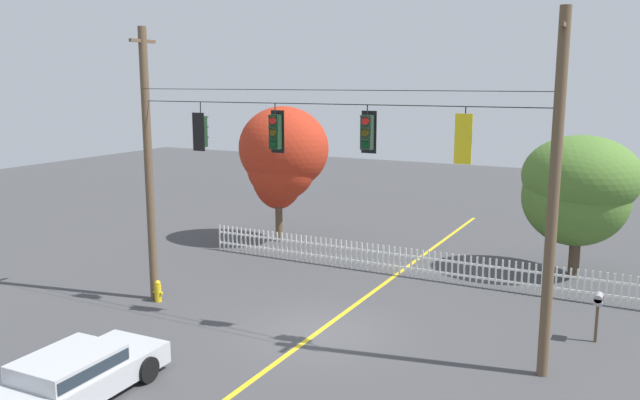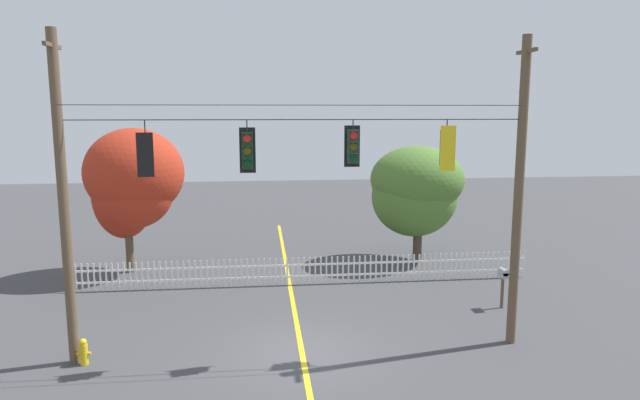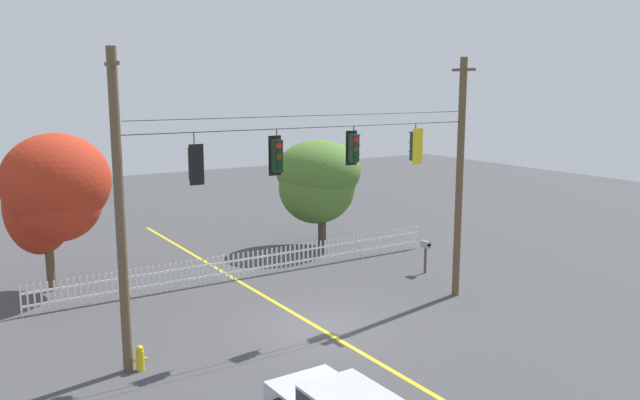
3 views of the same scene
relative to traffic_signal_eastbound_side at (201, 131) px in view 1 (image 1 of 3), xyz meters
name	(u,v)px [view 1 (image 1 of 3)]	position (x,y,z in m)	size (l,w,h in m)	color
ground	(320,331)	(4.08, 0.01, -5.70)	(80.00, 80.00, 0.00)	#424244
lane_centerline_stripe	(320,331)	(4.08, 0.01, -5.69)	(0.16, 36.00, 0.01)	gold
signal_support_span	(320,178)	(4.08, 0.01, -1.16)	(12.76, 1.10, 8.90)	brown
traffic_signal_eastbound_side	(201,131)	(0.00, 0.00, 0.00)	(0.43, 0.38, 1.48)	black
traffic_signal_northbound_primary	(276,132)	(2.65, 0.02, 0.08)	(0.43, 0.38, 1.43)	black
traffic_signal_northbound_secondary	(367,132)	(5.50, 0.02, 0.17)	(0.43, 0.38, 1.30)	black
traffic_signal_westbound_side	(464,138)	(8.14, 0.00, 0.11)	(0.43, 0.38, 1.41)	black
white_picket_fence	(417,264)	(4.88, 6.30, -5.14)	(17.90, 0.06, 1.10)	white
autumn_maple_near_fence	(281,157)	(-2.33, 8.70, -1.81)	(4.07, 3.66, 6.14)	brown
autumn_maple_mid	(577,187)	(9.93, 9.36, -2.32)	(4.22, 4.05, 5.28)	#473828
parked_car	(73,375)	(0.99, -6.29, -5.09)	(2.11, 4.59, 1.15)	#B7BABF
fire_hydrant	(158,291)	(-1.87, -0.16, -5.34)	(0.38, 0.22, 0.74)	gold
roadside_mailbox	(598,303)	(11.32, 2.87, -4.54)	(0.25, 0.44, 1.42)	brown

